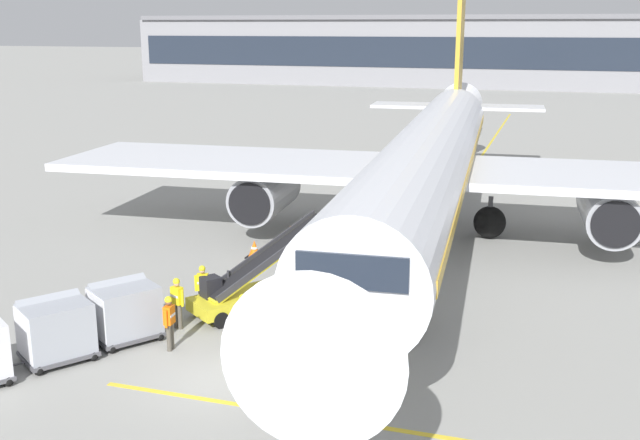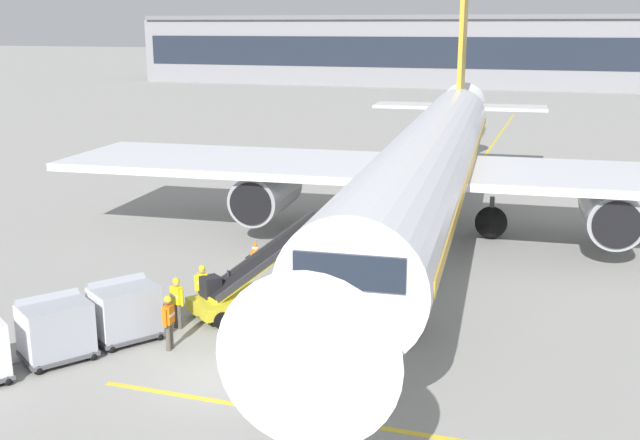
{
  "view_description": "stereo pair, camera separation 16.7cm",
  "coord_description": "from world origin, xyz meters",
  "px_view_note": "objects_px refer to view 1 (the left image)",
  "views": [
    {
      "loc": [
        8.66,
        -17.86,
        9.68
      ],
      "look_at": [
        0.83,
        6.6,
        3.09
      ],
      "focal_mm": 42.63,
      "sensor_mm": 36.0,
      "label": 1
    },
    {
      "loc": [
        8.82,
        -17.8,
        9.68
      ],
      "look_at": [
        0.83,
        6.6,
        3.09
      ],
      "focal_mm": 42.63,
      "sensor_mm": 36.0,
      "label": 2
    }
  ],
  "objects_px": {
    "safety_cone_engine_keepout": "(254,249)",
    "ground_crew_by_carts": "(169,319)",
    "safety_cone_wingtip": "(290,234)",
    "ground_crew_by_loader": "(203,286)",
    "parked_airplane": "(431,160)",
    "ground_crew_wingwalker": "(177,300)",
    "baggage_cart_second": "(55,328)",
    "ground_crew_marshaller": "(243,317)",
    "baggage_cart_lead": "(125,310)",
    "belt_loader": "(246,288)"
  },
  "relations": [
    {
      "from": "safety_cone_engine_keepout",
      "to": "ground_crew_by_carts",
      "type": "bearing_deg",
      "value": -82.74
    },
    {
      "from": "safety_cone_wingtip",
      "to": "ground_crew_by_loader",
      "type": "bearing_deg",
      "value": -88.63
    },
    {
      "from": "parked_airplane",
      "to": "safety_cone_engine_keepout",
      "type": "relative_size",
      "value": 59.84
    },
    {
      "from": "parked_airplane",
      "to": "ground_crew_by_loader",
      "type": "height_order",
      "value": "parked_airplane"
    },
    {
      "from": "ground_crew_wingwalker",
      "to": "baggage_cart_second",
      "type": "bearing_deg",
      "value": -124.84
    },
    {
      "from": "ground_crew_by_loader",
      "to": "safety_cone_wingtip",
      "type": "bearing_deg",
      "value": 91.37
    },
    {
      "from": "safety_cone_engine_keepout",
      "to": "safety_cone_wingtip",
      "type": "height_order",
      "value": "safety_cone_engine_keepout"
    },
    {
      "from": "baggage_cart_second",
      "to": "ground_crew_wingwalker",
      "type": "distance_m",
      "value": 3.98
    },
    {
      "from": "ground_crew_by_loader",
      "to": "ground_crew_wingwalker",
      "type": "bearing_deg",
      "value": -97.88
    },
    {
      "from": "ground_crew_by_loader",
      "to": "ground_crew_marshaller",
      "type": "height_order",
      "value": "same"
    },
    {
      "from": "baggage_cart_lead",
      "to": "ground_crew_marshaller",
      "type": "bearing_deg",
      "value": 8.64
    },
    {
      "from": "ground_crew_by_loader",
      "to": "ground_crew_by_carts",
      "type": "relative_size",
      "value": 1.0
    },
    {
      "from": "parked_airplane",
      "to": "ground_crew_wingwalker",
      "type": "height_order",
      "value": "parked_airplane"
    },
    {
      "from": "ground_crew_marshaller",
      "to": "parked_airplane",
      "type": "bearing_deg",
      "value": 76.61
    },
    {
      "from": "safety_cone_engine_keepout",
      "to": "baggage_cart_second",
      "type": "bearing_deg",
      "value": -98.14
    },
    {
      "from": "ground_crew_marshaller",
      "to": "safety_cone_wingtip",
      "type": "distance_m",
      "value": 11.96
    },
    {
      "from": "baggage_cart_lead",
      "to": "baggage_cart_second",
      "type": "xyz_separation_m",
      "value": [
        -1.13,
        -1.94,
        0.0
      ]
    },
    {
      "from": "baggage_cart_second",
      "to": "ground_crew_wingwalker",
      "type": "height_order",
      "value": "baggage_cart_second"
    },
    {
      "from": "belt_loader",
      "to": "safety_cone_engine_keepout",
      "type": "height_order",
      "value": "belt_loader"
    },
    {
      "from": "ground_crew_wingwalker",
      "to": "ground_crew_marshaller",
      "type": "bearing_deg",
      "value": -15.7
    },
    {
      "from": "ground_crew_by_carts",
      "to": "safety_cone_wingtip",
      "type": "relative_size",
      "value": 2.34
    },
    {
      "from": "ground_crew_by_loader",
      "to": "ground_crew_by_carts",
      "type": "height_order",
      "value": "same"
    },
    {
      "from": "baggage_cart_lead",
      "to": "safety_cone_engine_keepout",
      "type": "distance_m",
      "value": 9.45
    },
    {
      "from": "parked_airplane",
      "to": "baggage_cart_lead",
      "type": "relative_size",
      "value": 16.72
    },
    {
      "from": "ground_crew_marshaller",
      "to": "baggage_cart_second",
      "type": "bearing_deg",
      "value": -152.95
    },
    {
      "from": "ground_crew_by_loader",
      "to": "ground_crew_marshaller",
      "type": "relative_size",
      "value": 1.0
    },
    {
      "from": "baggage_cart_second",
      "to": "ground_crew_by_carts",
      "type": "relative_size",
      "value": 1.54
    },
    {
      "from": "parked_airplane",
      "to": "belt_loader",
      "type": "bearing_deg",
      "value": -111.65
    },
    {
      "from": "ground_crew_marshaller",
      "to": "safety_cone_engine_keepout",
      "type": "distance_m",
      "value": 9.46
    },
    {
      "from": "baggage_cart_lead",
      "to": "belt_loader",
      "type": "bearing_deg",
      "value": 51.45
    },
    {
      "from": "parked_airplane",
      "to": "belt_loader",
      "type": "relative_size",
      "value": 9.05
    },
    {
      "from": "belt_loader",
      "to": "baggage_cart_second",
      "type": "height_order",
      "value": "belt_loader"
    },
    {
      "from": "parked_airplane",
      "to": "safety_cone_wingtip",
      "type": "distance_m",
      "value": 7.26
    },
    {
      "from": "belt_loader",
      "to": "ground_crew_by_loader",
      "type": "height_order",
      "value": "belt_loader"
    },
    {
      "from": "belt_loader",
      "to": "parked_airplane",
      "type": "bearing_deg",
      "value": 68.35
    },
    {
      "from": "baggage_cart_second",
      "to": "safety_cone_engine_keepout",
      "type": "xyz_separation_m",
      "value": [
        1.63,
        11.36,
        -0.63
      ]
    },
    {
      "from": "parked_airplane",
      "to": "ground_crew_by_carts",
      "type": "bearing_deg",
      "value": -110.01
    },
    {
      "from": "ground_crew_marshaller",
      "to": "ground_crew_wingwalker",
      "type": "relative_size",
      "value": 1.0
    },
    {
      "from": "baggage_cart_second",
      "to": "safety_cone_engine_keepout",
      "type": "height_order",
      "value": "baggage_cart_second"
    },
    {
      "from": "belt_loader",
      "to": "ground_crew_marshaller",
      "type": "xyz_separation_m",
      "value": [
        1.1,
        -2.82,
        0.12
      ]
    },
    {
      "from": "parked_airplane",
      "to": "baggage_cart_lead",
      "type": "bearing_deg",
      "value": -116.12
    },
    {
      "from": "safety_cone_engine_keepout",
      "to": "ground_crew_marshaller",
      "type": "bearing_deg",
      "value": -69.49
    },
    {
      "from": "safety_cone_wingtip",
      "to": "ground_crew_by_carts",
      "type": "bearing_deg",
      "value": -87.19
    },
    {
      "from": "belt_loader",
      "to": "safety_cone_wingtip",
      "type": "height_order",
      "value": "belt_loader"
    },
    {
      "from": "baggage_cart_lead",
      "to": "ground_crew_wingwalker",
      "type": "xyz_separation_m",
      "value": [
        1.14,
        1.33,
        -0.0
      ]
    },
    {
      "from": "parked_airplane",
      "to": "safety_cone_engine_keepout",
      "type": "distance_m",
      "value": 9.02
    },
    {
      "from": "belt_loader",
      "to": "baggage_cart_lead",
      "type": "distance_m",
      "value": 4.34
    },
    {
      "from": "baggage_cart_second",
      "to": "safety_cone_engine_keepout",
      "type": "distance_m",
      "value": 11.49
    },
    {
      "from": "ground_crew_by_carts",
      "to": "parked_airplane",
      "type": "bearing_deg",
      "value": 69.99
    },
    {
      "from": "baggage_cart_lead",
      "to": "ground_crew_by_carts",
      "type": "relative_size",
      "value": 1.54
    }
  ]
}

